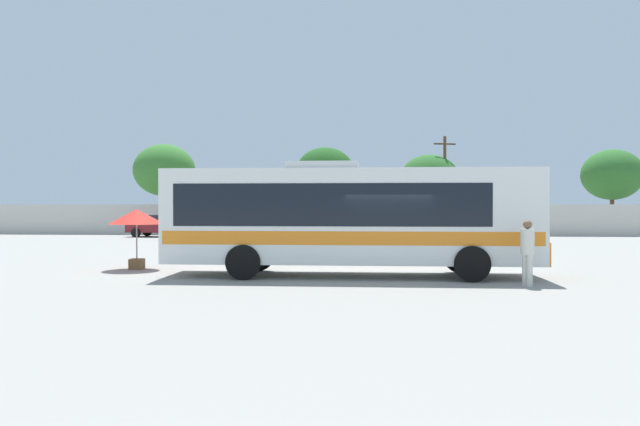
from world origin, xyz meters
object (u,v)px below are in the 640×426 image
object	(u,v)px
coach_bus_white_orange	(346,215)
roadside_tree_midright	(430,180)
attendant_by_bus_door	(527,249)
roadside_tree_midleft	(325,173)
roadside_tree_right	(612,175)
roadside_tree_left	(164,170)
parked_car_third_maroon	(327,226)
utility_pole_near	(445,183)
parked_car_second_maroon	(245,226)
parked_car_leftmost_maroon	(160,225)
vendor_umbrella_secondary_red	(137,218)

from	to	relation	value
coach_bus_white_orange	roadside_tree_midright	size ratio (longest dim) A/B	1.82
attendant_by_bus_door	roadside_tree_midright	world-z (taller)	roadside_tree_midright
coach_bus_white_orange	roadside_tree_midright	distance (m)	31.12
attendant_by_bus_door	roadside_tree_midleft	xyz separation A→B (m)	(-7.79, 33.06, 3.85)
coach_bus_white_orange	roadside_tree_right	distance (m)	36.85
attendant_by_bus_door	roadside_tree_midleft	distance (m)	34.19
roadside_tree_left	roadside_tree_midright	world-z (taller)	roadside_tree_left
parked_car_third_maroon	coach_bus_white_orange	bearing A→B (deg)	-84.63
attendant_by_bus_door	utility_pole_near	xyz separation A→B (m)	(1.72, 32.17, 2.98)
utility_pole_near	parked_car_second_maroon	bearing A→B (deg)	-151.90
parked_car_leftmost_maroon	coach_bus_white_orange	bearing A→B (deg)	-58.84
parked_car_second_maroon	vendor_umbrella_secondary_red	bearing A→B (deg)	-88.66
coach_bus_white_orange	roadside_tree_midleft	size ratio (longest dim) A/B	1.65
roadside_tree_right	coach_bus_white_orange	bearing A→B (deg)	-122.58
vendor_umbrella_secondary_red	utility_pole_near	distance (m)	31.89
vendor_umbrella_secondary_red	roadside_tree_midleft	size ratio (longest dim) A/B	0.30
vendor_umbrella_secondary_red	parked_car_leftmost_maroon	bearing A→B (deg)	106.99
attendant_by_bus_door	vendor_umbrella_secondary_red	size ratio (longest dim) A/B	0.87
parked_car_leftmost_maroon	utility_pole_near	xyz separation A→B (m)	(20.44, 7.29, 3.19)
vendor_umbrella_secondary_red	roadside_tree_midleft	bearing A→B (deg)	81.48
roadside_tree_left	roadside_tree_right	distance (m)	36.07
coach_bus_white_orange	roadside_tree_right	world-z (taller)	roadside_tree_right
roadside_tree_midright	vendor_umbrella_secondary_red	bearing A→B (deg)	-113.74
attendant_by_bus_door	roadside_tree_midright	bearing A→B (deg)	88.99
parked_car_second_maroon	roadside_tree_left	xyz separation A→B (m)	(-8.53, 8.72, 4.32)
parked_car_second_maroon	parked_car_third_maroon	world-z (taller)	parked_car_second_maroon
vendor_umbrella_secondary_red	roadside_tree_right	xyz separation A→B (m)	(27.04, 29.53, 2.84)
coach_bus_white_orange	parked_car_second_maroon	xyz separation A→B (m)	(-7.74, 22.34, -1.09)
coach_bus_white_orange	utility_pole_near	bearing A→B (deg)	77.46
coach_bus_white_orange	roadside_tree_left	world-z (taller)	roadside_tree_left
utility_pole_near	roadside_tree_midright	distance (m)	1.26
roadside_tree_left	roadside_tree_midright	distance (m)	21.84
roadside_tree_midright	attendant_by_bus_door	bearing A→B (deg)	-91.01
parked_car_leftmost_maroon	utility_pole_near	distance (m)	21.94
vendor_umbrella_secondary_red	coach_bus_white_orange	bearing A→B (deg)	-11.26
roadside_tree_midright	parked_car_second_maroon	bearing A→B (deg)	-148.35
attendant_by_bus_door	utility_pole_near	world-z (taller)	utility_pole_near
parked_car_third_maroon	roadside_tree_left	xyz separation A→B (m)	(-14.18, 8.73, 4.33)
roadside_tree_midright	roadside_tree_right	size ratio (longest dim) A/B	0.95
parked_car_second_maroon	roadside_tree_midright	bearing A→B (deg)	31.65
roadside_tree_left	parked_car_leftmost_maroon	bearing A→B (deg)	-73.18
coach_bus_white_orange	parked_car_leftmost_maroon	bearing A→B (deg)	121.16
coach_bus_white_orange	attendant_by_bus_door	distance (m)	5.47
vendor_umbrella_secondary_red	roadside_tree_left	world-z (taller)	roadside_tree_left
roadside_tree_midleft	parked_car_second_maroon	bearing A→B (deg)	-119.75
parked_car_leftmost_maroon	parked_car_third_maroon	bearing A→B (deg)	-2.04
roadside_tree_left	attendant_by_bus_door	bearing A→B (deg)	-57.39
parked_car_third_maroon	roadside_tree_midleft	world-z (taller)	roadside_tree_midleft
coach_bus_white_orange	parked_car_leftmost_maroon	distance (m)	26.61
roadside_tree_midright	roadside_tree_right	world-z (taller)	roadside_tree_right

